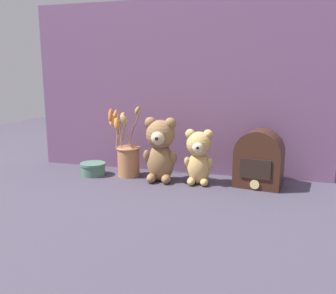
{
  "coord_description": "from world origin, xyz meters",
  "views": [
    {
      "loc": [
        0.41,
        -1.43,
        0.45
      ],
      "look_at": [
        0.0,
        0.02,
        0.15
      ],
      "focal_mm": 38.0,
      "sensor_mm": 36.0,
      "label": 1
    }
  ],
  "objects_px": {
    "vintage_radio": "(259,160)",
    "decorative_tin_tall": "(93,169)",
    "teddy_bear_large": "(160,148)",
    "flower_vase": "(127,156)",
    "teddy_bear_medium": "(199,156)"
  },
  "relations": [
    {
      "from": "vintage_radio",
      "to": "decorative_tin_tall",
      "type": "bearing_deg",
      "value": -177.66
    },
    {
      "from": "vintage_radio",
      "to": "teddy_bear_large",
      "type": "bearing_deg",
      "value": -174.7
    },
    {
      "from": "flower_vase",
      "to": "decorative_tin_tall",
      "type": "height_order",
      "value": "flower_vase"
    },
    {
      "from": "vintage_radio",
      "to": "teddy_bear_medium",
      "type": "bearing_deg",
      "value": -172.16
    },
    {
      "from": "teddy_bear_medium",
      "to": "vintage_radio",
      "type": "distance_m",
      "value": 0.25
    },
    {
      "from": "teddy_bear_large",
      "to": "vintage_radio",
      "type": "bearing_deg",
      "value": 5.3
    },
    {
      "from": "teddy_bear_medium",
      "to": "flower_vase",
      "type": "bearing_deg",
      "value": 174.39
    },
    {
      "from": "teddy_bear_medium",
      "to": "flower_vase",
      "type": "height_order",
      "value": "flower_vase"
    },
    {
      "from": "flower_vase",
      "to": "vintage_radio",
      "type": "relative_size",
      "value": 1.33
    },
    {
      "from": "teddy_bear_large",
      "to": "teddy_bear_medium",
      "type": "distance_m",
      "value": 0.17
    },
    {
      "from": "teddy_bear_large",
      "to": "teddy_bear_medium",
      "type": "relative_size",
      "value": 1.19
    },
    {
      "from": "flower_vase",
      "to": "vintage_radio",
      "type": "xyz_separation_m",
      "value": [
        0.58,
        0.0,
        0.02
      ]
    },
    {
      "from": "decorative_tin_tall",
      "to": "flower_vase",
      "type": "bearing_deg",
      "value": 10.41
    },
    {
      "from": "teddy_bear_large",
      "to": "teddy_bear_medium",
      "type": "xyz_separation_m",
      "value": [
        0.17,
        0.0,
        -0.02
      ]
    },
    {
      "from": "teddy_bear_large",
      "to": "decorative_tin_tall",
      "type": "distance_m",
      "value": 0.34
    }
  ]
}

